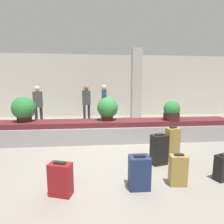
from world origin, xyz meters
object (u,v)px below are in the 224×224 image
pillar (136,86)px  potted_plant_0 (24,109)px  suitcase_3 (178,170)px  potted_plant_2 (172,111)px  suitcase_4 (159,149)px  traveler_0 (86,100)px  suitcase_0 (172,144)px  traveler_2 (104,101)px  potted_plant_1 (108,108)px  suitcase_2 (139,172)px  suitcase_5 (61,179)px  traveler_1 (38,103)px  suitcase_1 (223,167)px

pillar → potted_plant_0: pillar is taller
suitcase_3 → potted_plant_2: (0.90, 2.35, 0.62)m
suitcase_4 → traveler_0: traveler_0 is taller
suitcase_0 → potted_plant_0: bearing=145.9°
suitcase_0 → traveler_0: bearing=105.8°
suitcase_3 → traveler_2: (-0.97, 4.80, 0.73)m
pillar → potted_plant_1: size_ratio=4.70×
suitcase_0 → traveler_2: bearing=98.2°
traveler_0 → suitcase_2: bearing=-47.4°
suitcase_4 → suitcase_5: bearing=-167.5°
potted_plant_2 → traveler_1: (-4.50, 2.18, 0.08)m
potted_plant_0 → potted_plant_1: bearing=-0.2°
suitcase_4 → potted_plant_0: 3.84m
traveler_0 → traveler_1: 1.96m
suitcase_0 → traveler_0: (-2.05, 4.22, 0.61)m
suitcase_0 → traveler_2: size_ratio=0.46×
potted_plant_2 → traveler_2: size_ratio=0.35×
suitcase_2 → potted_plant_2: bearing=58.2°
potted_plant_0 → potted_plant_2: 4.28m
suitcase_5 → traveler_0: bearing=105.9°
suitcase_1 → potted_plant_1: bearing=108.1°
suitcase_1 → traveler_2: size_ratio=0.29×
suitcase_1 → suitcase_5: size_ratio=0.91×
potted_plant_2 → potted_plant_0: bearing=177.1°
suitcase_3 → potted_plant_1: bearing=116.9°
potted_plant_0 → pillar: bearing=33.9°
suitcase_0 → suitcase_4: 0.37m
suitcase_3 → suitcase_4: 0.79m
potted_plant_1 → potted_plant_2: size_ratio=1.17×
suitcase_4 → potted_plant_1: size_ratio=0.95×
suitcase_1 → suitcase_5: bearing=165.5°
suitcase_2 → suitcase_0: bearing=46.0°
suitcase_2 → traveler_1: 5.46m
suitcase_1 → traveler_1: (-4.44, 4.45, 0.73)m
pillar → potted_plant_0: size_ratio=4.52×
suitcase_4 → potted_plant_2: (0.94, 1.56, 0.56)m
suitcase_3 → traveler_0: (-1.74, 5.15, 0.72)m
suitcase_4 → traveler_1: 5.20m
traveler_1 → traveler_2: bearing=10.3°
suitcase_0 → traveler_0: size_ratio=0.46×
traveler_2 → potted_plant_2: bearing=-134.4°
suitcase_4 → suitcase_5: suitcase_4 is taller
pillar → suitcase_1: pillar is taller
suitcase_3 → suitcase_5: suitcase_3 is taller
pillar → traveler_1: pillar is taller
suitcase_4 → traveler_2: (-0.94, 4.01, 0.67)m
suitcase_4 → suitcase_0: bearing=8.3°
traveler_1 → suitcase_3: bearing=-47.3°
suitcase_3 → traveler_1: traveler_1 is taller
suitcase_1 → traveler_2: bearing=92.8°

